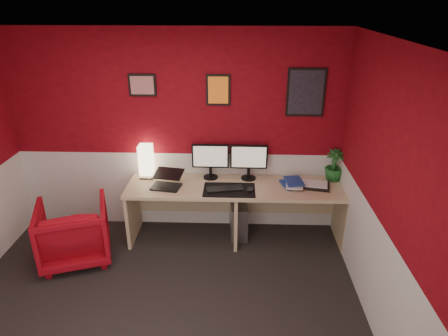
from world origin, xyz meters
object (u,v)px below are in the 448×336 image
(shoji_lamp, at_px, (146,162))
(monitor_left, at_px, (210,156))
(laptop, at_px, (166,179))
(armchair, at_px, (74,232))
(desk, at_px, (236,213))
(pc_tower, at_px, (238,218))
(zen_tray, at_px, (314,185))
(monitor_right, at_px, (249,157))
(potted_plant, at_px, (334,165))

(shoji_lamp, height_order, monitor_left, monitor_left)
(laptop, height_order, armchair, laptop)
(desk, distance_m, pc_tower, 0.17)
(shoji_lamp, height_order, zen_tray, shoji_lamp)
(monitor_left, xyz_separation_m, armchair, (-1.51, -0.68, -0.67))
(monitor_right, bearing_deg, zen_tray, -13.86)
(zen_tray, height_order, potted_plant, potted_plant)
(desk, height_order, pc_tower, desk)
(monitor_right, xyz_separation_m, zen_tray, (0.77, -0.19, -0.28))
(zen_tray, bearing_deg, shoji_lamp, 174.50)
(monitor_left, height_order, pc_tower, monitor_left)
(laptop, distance_m, pc_tower, 1.07)
(desk, xyz_separation_m, laptop, (-0.83, -0.07, 0.47))
(shoji_lamp, distance_m, pc_tower, 1.34)
(desk, xyz_separation_m, shoji_lamp, (-1.11, 0.22, 0.56))
(desk, height_order, monitor_left, monitor_left)
(monitor_left, distance_m, potted_plant, 1.50)
(shoji_lamp, distance_m, monitor_left, 0.79)
(monitor_left, relative_size, monitor_right, 1.00)
(shoji_lamp, relative_size, zen_tray, 1.14)
(desk, relative_size, zen_tray, 7.43)
(monitor_right, distance_m, potted_plant, 1.04)
(desk, distance_m, shoji_lamp, 1.26)
(laptop, distance_m, monitor_right, 1.03)
(laptop, relative_size, monitor_right, 0.57)
(monitor_right, bearing_deg, armchair, -161.32)
(monitor_right, bearing_deg, laptop, -164.06)
(monitor_right, height_order, potted_plant, monitor_right)
(potted_plant, xyz_separation_m, pc_tower, (-1.15, -0.11, -0.70))
(desk, distance_m, monitor_left, 0.76)
(pc_tower, bearing_deg, desk, -112.20)
(shoji_lamp, xyz_separation_m, pc_tower, (1.14, -0.12, -0.70))
(potted_plant, bearing_deg, laptop, -172.11)
(monitor_right, distance_m, zen_tray, 0.84)
(desk, relative_size, potted_plant, 6.64)
(potted_plant, bearing_deg, armchair, -167.46)
(pc_tower, bearing_deg, monitor_right, 39.56)
(zen_tray, bearing_deg, monitor_right, 166.14)
(laptop, relative_size, potted_plant, 0.84)
(shoji_lamp, height_order, monitor_right, monitor_right)
(monitor_right, bearing_deg, monitor_left, 178.88)
(laptop, bearing_deg, desk, 14.62)
(monitor_right, distance_m, armchair, 2.20)
(laptop, bearing_deg, potted_plant, 17.91)
(potted_plant, bearing_deg, shoji_lamp, 179.90)
(shoji_lamp, xyz_separation_m, monitor_right, (1.25, -0.00, 0.09))
(laptop, height_order, potted_plant, potted_plant)
(zen_tray, bearing_deg, monitor_left, 170.84)
(armchair, bearing_deg, desk, 175.15)
(zen_tray, bearing_deg, desk, -178.72)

